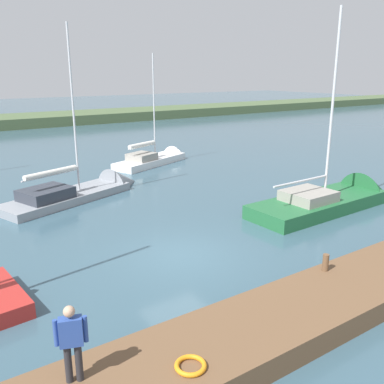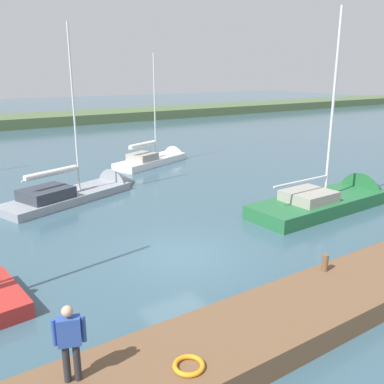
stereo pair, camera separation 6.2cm
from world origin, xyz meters
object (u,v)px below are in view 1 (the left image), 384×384
(life_ring_buoy, at_px, (190,366))
(sailboat_near_dock, at_px, (160,160))
(sailboat_behind_pier, at_px, (340,200))
(person_on_dock, at_px, (71,339))
(sailboat_mid_channel, at_px, (89,192))
(mooring_post_far, at_px, (326,262))

(life_ring_buoy, distance_m, sailboat_near_dock, 23.17)
(life_ring_buoy, relative_size, sailboat_behind_pier, 0.06)
(life_ring_buoy, distance_m, sailboat_behind_pier, 14.87)
(life_ring_buoy, relative_size, person_on_dock, 0.41)
(life_ring_buoy, height_order, sailboat_near_dock, sailboat_near_dock)
(life_ring_buoy, xyz_separation_m, sailboat_behind_pier, (-13.36, -6.52, -0.48))
(sailboat_mid_channel, relative_size, person_on_dock, 5.98)
(sailboat_behind_pier, distance_m, sailboat_near_dock, 14.09)
(life_ring_buoy, height_order, person_on_dock, person_on_dock)
(life_ring_buoy, bearing_deg, sailboat_mid_channel, -103.39)
(sailboat_behind_pier, bearing_deg, sailboat_near_dock, 98.02)
(sailboat_near_dock, relative_size, person_on_dock, 5.23)
(life_ring_buoy, distance_m, person_on_dock, 2.42)
(sailboat_mid_channel, distance_m, person_on_dock, 15.34)
(life_ring_buoy, height_order, sailboat_mid_channel, sailboat_mid_channel)
(life_ring_buoy, bearing_deg, sailboat_near_dock, -118.24)
(mooring_post_far, xyz_separation_m, life_ring_buoy, (5.76, 1.34, -0.21))
(mooring_post_far, distance_m, sailboat_near_dock, 19.78)
(life_ring_buoy, distance_m, sailboat_mid_channel, 15.57)
(life_ring_buoy, xyz_separation_m, sailboat_mid_channel, (-3.60, -15.14, -0.53))
(sailboat_near_dock, distance_m, person_on_dock, 23.45)
(mooring_post_far, relative_size, person_on_dock, 0.32)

